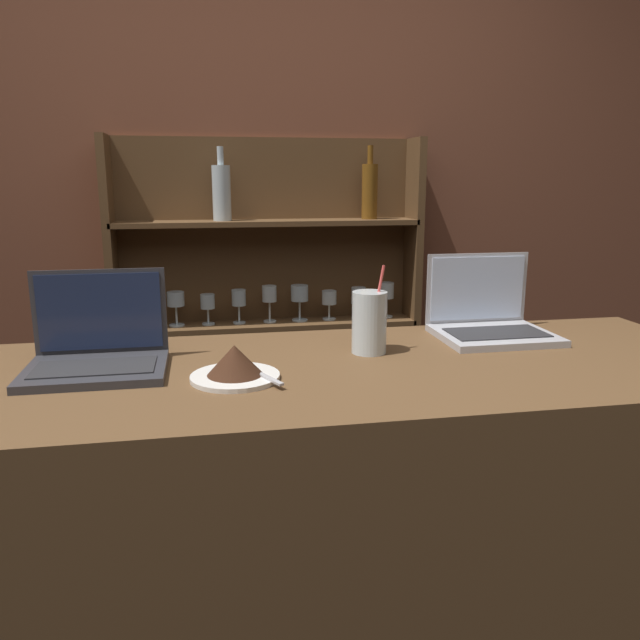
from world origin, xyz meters
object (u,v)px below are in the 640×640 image
(laptop_near, at_px, (97,350))
(laptop_far, at_px, (489,320))
(water_glass, at_px, (369,322))
(cake_plate, at_px, (235,365))

(laptop_near, relative_size, laptop_far, 1.01)
(water_glass, bearing_deg, laptop_near, -177.95)
(laptop_near, height_order, laptop_far, same)
(cake_plate, xyz_separation_m, water_glass, (0.33, 0.15, 0.04))
(cake_plate, bearing_deg, water_glass, 24.18)
(laptop_far, relative_size, cake_plate, 1.56)
(laptop_near, bearing_deg, water_glass, 2.05)
(laptop_near, distance_m, laptop_far, 0.99)
(laptop_far, distance_m, water_glass, 0.38)
(laptop_far, bearing_deg, cake_plate, -159.76)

